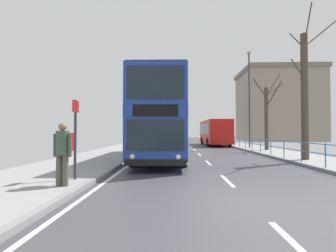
# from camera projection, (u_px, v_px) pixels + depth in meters

# --- Properties ---
(ground) EXTENTS (15.80, 140.00, 0.20)m
(ground) POSITION_uv_depth(u_px,v_px,m) (219.00, 201.00, 5.63)
(ground) COLOR #404045
(double_decker_bus_main) EXTENTS (2.78, 10.89, 4.41)m
(double_decker_bus_main) POSITION_uv_depth(u_px,v_px,m) (161.00, 120.00, 14.76)
(double_decker_bus_main) COLOR navy
(double_decker_bus_main) RESTS_ON ground
(background_bus_far_lane) EXTENTS (2.73, 9.23, 2.96)m
(background_bus_far_lane) POSITION_uv_depth(u_px,v_px,m) (215.00, 132.00, 30.01)
(background_bus_far_lane) COLOR red
(background_bus_far_lane) RESTS_ON ground
(pedestrian_railing_far_kerb) EXTENTS (0.05, 33.34, 1.00)m
(pedestrian_railing_far_kerb) POSITION_uv_depth(u_px,v_px,m) (242.00, 141.00, 22.94)
(pedestrian_railing_far_kerb) COLOR #386BA8
(pedestrian_railing_far_kerb) RESTS_ON ground
(pedestrian_with_backpack) EXTENTS (0.55, 0.56, 1.72)m
(pedestrian_with_backpack) POSITION_uv_depth(u_px,v_px,m) (63.00, 149.00, 6.83)
(pedestrian_with_backpack) COLOR #4C473D
(pedestrian_with_backpack) RESTS_ON ground
(bus_stop_sign_near) EXTENTS (0.08, 0.44, 2.46)m
(bus_stop_sign_near) POSITION_uv_depth(u_px,v_px,m) (75.00, 130.00, 7.76)
(bus_stop_sign_near) COLOR #2D2D33
(bus_stop_sign_near) RESTS_ON ground
(street_lamp_far_side) EXTENTS (0.28, 0.60, 9.18)m
(street_lamp_far_side) POSITION_uv_depth(u_px,v_px,m) (249.00, 93.00, 23.80)
(street_lamp_far_side) COLOR #38383D
(street_lamp_far_side) RESTS_ON ground
(bare_tree_far_00) EXTENTS (2.19, 2.93, 7.85)m
(bare_tree_far_00) POSITION_uv_depth(u_px,v_px,m) (305.00, 94.00, 13.41)
(bare_tree_far_00) COLOR #4C3D2D
(bare_tree_far_00) RESTS_ON ground
(bare_tree_far_01) EXTENTS (2.88, 1.96, 6.26)m
(bare_tree_far_01) POSITION_uv_depth(u_px,v_px,m) (267.00, 115.00, 20.60)
(bare_tree_far_01) COLOR #4C3D2D
(bare_tree_far_01) RESTS_ON ground
(background_building_00) EXTENTS (12.90, 10.89, 12.73)m
(background_building_00) POSITION_uv_depth(u_px,v_px,m) (277.00, 105.00, 44.81)
(background_building_00) COLOR gray
(background_building_00) RESTS_ON ground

